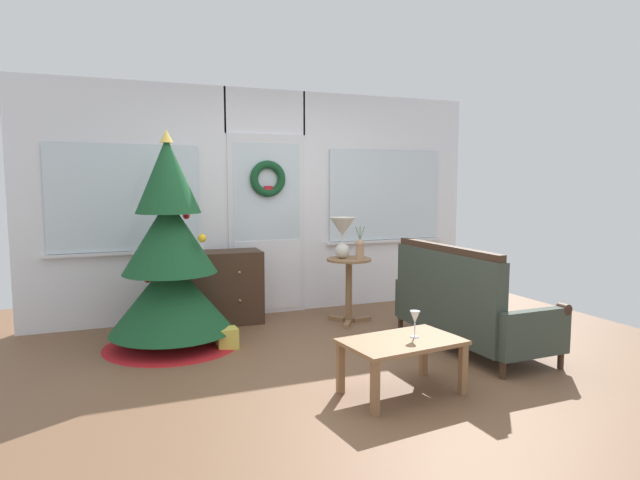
{
  "coord_description": "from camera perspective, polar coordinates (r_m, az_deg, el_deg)",
  "views": [
    {
      "loc": [
        -1.77,
        -3.95,
        1.53
      ],
      "look_at": [
        0.05,
        0.55,
        1.0
      ],
      "focal_mm": 30.67,
      "sensor_mm": 36.0,
      "label": 1
    }
  ],
  "objects": [
    {
      "name": "dresser_cabinet",
      "position": [
        5.97,
        -10.48,
        -4.9
      ],
      "size": [
        0.92,
        0.48,
        0.78
      ],
      "color": "#3D281C",
      "rests_on": "ground"
    },
    {
      "name": "flower_vase",
      "position": [
        5.83,
        4.19,
        -0.82
      ],
      "size": [
        0.11,
        0.1,
        0.35
      ],
      "color": "tan",
      "rests_on": "side_table"
    },
    {
      "name": "coffee_table",
      "position": [
        4.03,
        8.55,
        -11.05
      ],
      "size": [
        0.89,
        0.61,
        0.4
      ],
      "color": "#8E6642",
      "rests_on": "ground"
    },
    {
      "name": "ground_plane",
      "position": [
        4.59,
        2.05,
        -13.23
      ],
      "size": [
        6.76,
        6.76,
        0.0
      ],
      "primitive_type": "plane",
      "color": "brown"
    },
    {
      "name": "wine_glass",
      "position": [
        4.05,
        9.87,
        -8.02
      ],
      "size": [
        0.08,
        0.08,
        0.2
      ],
      "color": "silver",
      "rests_on": "coffee_table"
    },
    {
      "name": "gift_box",
      "position": [
        5.15,
        -9.66,
        -10.06
      ],
      "size": [
        0.19,
        0.17,
        0.19
      ],
      "primitive_type": "cube",
      "color": "#D8C64C",
      "rests_on": "ground"
    },
    {
      "name": "settee_sofa",
      "position": [
        5.16,
        14.66,
        -6.89
      ],
      "size": [
        0.74,
        1.64,
        0.96
      ],
      "color": "#3D281C",
      "rests_on": "ground"
    },
    {
      "name": "side_table",
      "position": [
        5.88,
        3.03,
        -3.9
      ],
      "size": [
        0.5,
        0.48,
        0.7
      ],
      "color": "#8E6642",
      "rests_on": "ground"
    },
    {
      "name": "table_lamp",
      "position": [
        5.83,
        2.36,
        0.86
      ],
      "size": [
        0.28,
        0.28,
        0.44
      ],
      "color": "silver",
      "rests_on": "side_table"
    },
    {
      "name": "christmas_tree",
      "position": [
        5.2,
        -15.37,
        -2.67
      ],
      "size": [
        1.25,
        1.25,
        1.99
      ],
      "color": "#4C331E",
      "rests_on": "ground"
    },
    {
      "name": "back_wall_with_door",
      "position": [
        6.29,
        -5.67,
        3.94
      ],
      "size": [
        5.2,
        0.19,
        2.55
      ],
      "color": "white",
      "rests_on": "ground"
    }
  ]
}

